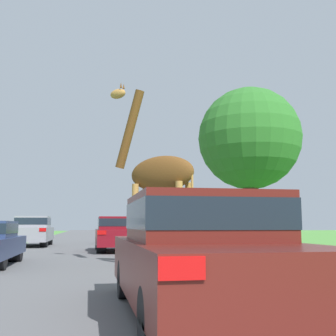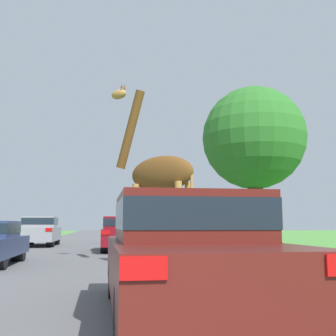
{
  "view_description": "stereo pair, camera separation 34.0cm",
  "coord_description": "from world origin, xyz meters",
  "px_view_note": "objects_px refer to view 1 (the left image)",
  "views": [
    {
      "loc": [
        -0.04,
        -0.9,
        1.09
      ],
      "look_at": [
        2.1,
        10.53,
        2.67
      ],
      "focal_mm": 45.0,
      "sensor_mm": 36.0,
      "label": 1
    },
    {
      "loc": [
        0.29,
        -0.96,
        1.09
      ],
      "look_at": [
        2.1,
        10.53,
        2.67
      ],
      "focal_mm": 45.0,
      "sensor_mm": 36.0,
      "label": 2
    }
  ],
  "objects_px": {
    "giraffe_near_road": "(157,177)",
    "car_queue_left": "(33,230)",
    "car_far_ahead": "(119,231)",
    "car_lead_maroon": "(200,251)",
    "tree_left_edge": "(249,140)",
    "car_queue_right": "(118,233)"
  },
  "relations": [
    {
      "from": "car_lead_maroon",
      "to": "car_queue_left",
      "type": "height_order",
      "value": "car_queue_left"
    },
    {
      "from": "giraffe_near_road",
      "to": "car_queue_left",
      "type": "relative_size",
      "value": 1.15
    },
    {
      "from": "giraffe_near_road",
      "to": "car_queue_right",
      "type": "bearing_deg",
      "value": 48.55
    },
    {
      "from": "giraffe_near_road",
      "to": "car_lead_maroon",
      "type": "bearing_deg",
      "value": -141.25
    },
    {
      "from": "car_queue_right",
      "to": "tree_left_edge",
      "type": "distance_m",
      "value": 6.78
    },
    {
      "from": "car_lead_maroon",
      "to": "tree_left_edge",
      "type": "bearing_deg",
      "value": 65.28
    },
    {
      "from": "giraffe_near_road",
      "to": "car_far_ahead",
      "type": "distance_m",
      "value": 14.63
    },
    {
      "from": "car_queue_right",
      "to": "giraffe_near_road",
      "type": "bearing_deg",
      "value": -84.59
    },
    {
      "from": "car_queue_right",
      "to": "tree_left_edge",
      "type": "bearing_deg",
      "value": -16.17
    },
    {
      "from": "car_queue_right",
      "to": "car_lead_maroon",
      "type": "bearing_deg",
      "value": -89.47
    },
    {
      "from": "giraffe_near_road",
      "to": "car_queue_left",
      "type": "height_order",
      "value": "giraffe_near_road"
    },
    {
      "from": "car_queue_left",
      "to": "car_far_ahead",
      "type": "height_order",
      "value": "car_queue_left"
    },
    {
      "from": "car_lead_maroon",
      "to": "giraffe_near_road",
      "type": "bearing_deg",
      "value": 85.61
    },
    {
      "from": "car_queue_left",
      "to": "giraffe_near_road",
      "type": "bearing_deg",
      "value": -67.84
    },
    {
      "from": "car_lead_maroon",
      "to": "car_far_ahead",
      "type": "bearing_deg",
      "value": 88.68
    },
    {
      "from": "tree_left_edge",
      "to": "giraffe_near_road",
      "type": "bearing_deg",
      "value": -133.88
    },
    {
      "from": "car_queue_right",
      "to": "car_queue_left",
      "type": "height_order",
      "value": "car_queue_left"
    },
    {
      "from": "giraffe_near_road",
      "to": "car_queue_left",
      "type": "xyz_separation_m",
      "value": [
        -4.69,
        11.51,
        -1.6
      ]
    },
    {
      "from": "car_queue_left",
      "to": "tree_left_edge",
      "type": "xyz_separation_m",
      "value": [
        9.4,
        -6.6,
        3.84
      ]
    },
    {
      "from": "car_queue_left",
      "to": "car_far_ahead",
      "type": "relative_size",
      "value": 1.04
    },
    {
      "from": "car_lead_maroon",
      "to": "car_queue_left",
      "type": "bearing_deg",
      "value": 103.18
    },
    {
      "from": "car_queue_right",
      "to": "tree_left_edge",
      "type": "height_order",
      "value": "tree_left_edge"
    }
  ]
}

